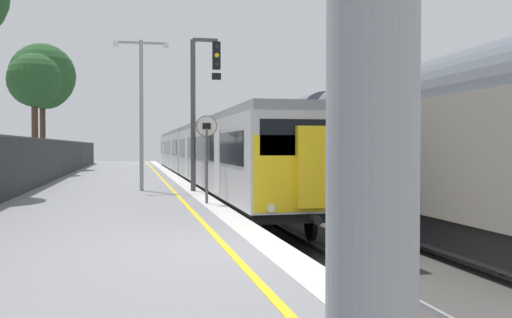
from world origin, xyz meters
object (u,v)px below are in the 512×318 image
(freight_train_adjacent_track, at_px, (258,146))
(platform_lamp_mid, at_px, (141,102))
(background_tree_right, at_px, (35,82))
(signal_gantry, at_px, (200,96))
(background_tree_left, at_px, (43,79))
(speed_limit_sign, at_px, (207,147))
(commuter_train_at_platform, at_px, (203,153))

(freight_train_adjacent_track, distance_m, platform_lamp_mid, 16.72)
(background_tree_right, bearing_deg, freight_train_adjacent_track, 4.08)
(signal_gantry, height_order, background_tree_left, background_tree_left)
(speed_limit_sign, xyz_separation_m, background_tree_left, (-8.13, 26.89, 4.77))
(speed_limit_sign, distance_m, platform_lamp_mid, 5.85)
(platform_lamp_mid, bearing_deg, signal_gantry, -18.91)
(commuter_train_at_platform, bearing_deg, freight_train_adjacent_track, 46.54)
(freight_train_adjacent_track, relative_size, background_tree_right, 8.12)
(background_tree_left, bearing_deg, background_tree_right, -85.29)
(freight_train_adjacent_track, distance_m, background_tree_left, 16.21)
(platform_lamp_mid, bearing_deg, freight_train_adjacent_track, 62.97)
(platform_lamp_mid, xyz_separation_m, background_tree_left, (-6.42, 21.55, 3.11))
(platform_lamp_mid, bearing_deg, background_tree_left, 106.59)
(commuter_train_at_platform, bearing_deg, background_tree_right, 160.71)
(commuter_train_at_platform, distance_m, background_tree_left, 15.66)
(platform_lamp_mid, relative_size, background_tree_left, 0.62)
(background_tree_right, bearing_deg, signal_gantry, -61.69)
(signal_gantry, relative_size, platform_lamp_mid, 1.00)
(platform_lamp_mid, height_order, background_tree_left, background_tree_left)
(platform_lamp_mid, relative_size, background_tree_right, 0.79)
(signal_gantry, bearing_deg, freight_train_adjacent_track, 70.52)
(freight_train_adjacent_track, bearing_deg, platform_lamp_mid, -117.03)
(commuter_train_at_platform, xyz_separation_m, freight_train_adjacent_track, (4.00, 4.23, 0.39))
(signal_gantry, distance_m, background_tree_left, 24.00)
(freight_train_adjacent_track, xyz_separation_m, background_tree_left, (-13.98, 6.72, 4.71))
(commuter_train_at_platform, height_order, signal_gantry, signal_gantry)
(commuter_train_at_platform, distance_m, signal_gantry, 11.61)
(commuter_train_at_platform, relative_size, freight_train_adjacent_track, 0.71)
(commuter_train_at_platform, height_order, background_tree_right, background_tree_right)
(signal_gantry, xyz_separation_m, background_tree_right, (-7.86, 14.58, 1.89))
(speed_limit_sign, bearing_deg, commuter_train_at_platform, 83.40)
(signal_gantry, bearing_deg, background_tree_left, 110.88)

